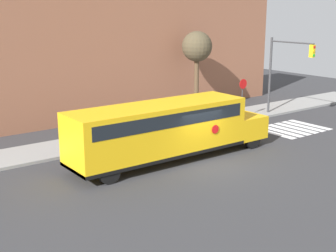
# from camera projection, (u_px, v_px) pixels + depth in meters

# --- Properties ---
(ground_plane) EXTENTS (60.00, 60.00, 0.00)m
(ground_plane) POSITION_uv_depth(u_px,v_px,m) (207.00, 164.00, 22.68)
(ground_plane) COLOR #333335
(sidewalk_strip) EXTENTS (44.00, 3.00, 0.15)m
(sidewalk_strip) POSITION_uv_depth(u_px,v_px,m) (135.00, 135.00, 27.72)
(sidewalk_strip) COLOR gray
(sidewalk_strip) RESTS_ON ground
(building_backdrop) EXTENTS (32.00, 4.00, 8.84)m
(building_backdrop) POSITION_uv_depth(u_px,v_px,m) (82.00, 53.00, 31.71)
(building_backdrop) COLOR #935B42
(building_backdrop) RESTS_ON ground
(crosswalk_stripes) EXTENTS (4.00, 3.20, 0.01)m
(crosswalk_stripes) POSITION_uv_depth(u_px,v_px,m) (292.00, 129.00, 29.35)
(crosswalk_stripes) COLOR white
(crosswalk_stripes) RESTS_ON ground
(school_bus) EXTENTS (11.07, 2.57, 2.90)m
(school_bus) POSITION_uv_depth(u_px,v_px,m) (165.00, 128.00, 22.82)
(school_bus) COLOR yellow
(school_bus) RESTS_ON ground
(stop_sign) EXTENTS (0.65, 0.10, 2.85)m
(stop_sign) POSITION_uv_depth(u_px,v_px,m) (242.00, 94.00, 30.86)
(stop_sign) COLOR #38383A
(stop_sign) RESTS_ON ground
(traffic_light) EXTENTS (0.28, 3.61, 5.41)m
(traffic_light) POSITION_uv_depth(u_px,v_px,m) (284.00, 65.00, 31.63)
(traffic_light) COLOR #38383A
(traffic_light) RESTS_ON ground
(tree_near_sidewalk) EXTENTS (2.14, 2.14, 5.82)m
(tree_near_sidewalk) POSITION_uv_depth(u_px,v_px,m) (197.00, 48.00, 32.79)
(tree_near_sidewalk) COLOR brown
(tree_near_sidewalk) RESTS_ON ground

